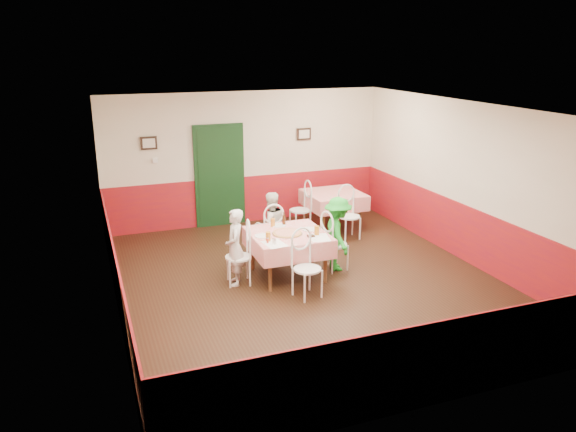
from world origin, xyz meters
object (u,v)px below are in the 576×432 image
object	(u,v)px
chair_second_a	(300,210)
diner_left	(235,247)
glass_b	(317,230)
diner_right	(338,234)
pizza	(287,233)
chair_far	(272,235)
chair_near	(307,269)
diner_far	(271,225)
main_table	(288,255)
glass_c	(273,223)
chair_second_b	(349,217)
glass_a	(268,237)
beer_bottle	(284,219)
chair_left	(238,257)
wallet	(311,236)
chair_right	(335,245)
second_table	(333,210)

from	to	relation	value
chair_second_a	diner_left	xyz separation A→B (m)	(-1.96, -2.10, 0.17)
glass_b	diner_right	distance (m)	0.59
pizza	glass_b	bearing A→B (deg)	-25.72
chair_far	chair_near	distance (m)	1.70
chair_second_a	diner_far	xyz separation A→B (m)	(-1.05, -1.21, 0.16)
main_table	pizza	xyz separation A→B (m)	(-0.03, -0.04, 0.40)
diner_far	diner_right	world-z (taller)	diner_right
main_table	chair_near	world-z (taller)	chair_near
glass_c	main_table	bearing A→B (deg)	-73.44
chair_far	pizza	world-z (taller)	chair_far
glass_c	diner_right	distance (m)	1.12
chair_second_b	diner_right	bearing A→B (deg)	-124.62
glass_a	beer_bottle	world-z (taller)	beer_bottle
chair_second_b	glass_b	bearing A→B (deg)	-132.09
chair_far	beer_bottle	xyz separation A→B (m)	(0.08, -0.43, 0.41)
chair_left	beer_bottle	size ratio (longest dim) A/B	4.32
wallet	diner_left	world-z (taller)	diner_left
chair_second_a	chair_right	bearing A→B (deg)	-6.57
second_table	chair_right	bearing A→B (deg)	-114.38
glass_b	diner_far	distance (m)	1.24
chair_second_a	beer_bottle	size ratio (longest dim) A/B	4.32
chair_far	diner_right	distance (m)	1.25
glass_b	glass_a	bearing A→B (deg)	-179.60
glass_a	glass_b	size ratio (longest dim) A/B	0.99
second_table	beer_bottle	size ratio (longest dim) A/B	5.37
diner_far	beer_bottle	bearing A→B (deg)	91.51
chair_second_a	wallet	bearing A→B (deg)	-18.84
second_table	chair_second_b	world-z (taller)	chair_second_b
diner_left	chair_right	bearing A→B (deg)	104.59
glass_c	diner_right	world-z (taller)	diner_right
chair_right	wallet	size ratio (longest dim) A/B	8.18
chair_near	diner_right	world-z (taller)	diner_right
main_table	glass_b	world-z (taller)	glass_b
glass_b	glass_c	world-z (taller)	glass_b
main_table	chair_near	distance (m)	0.85
pizza	diner_far	world-z (taller)	diner_far
chair_right	chair_second_b	distance (m)	1.67
second_table	glass_a	world-z (taller)	glass_a
glass_a	diner_left	distance (m)	0.58
chair_second_a	wallet	world-z (taller)	chair_second_a
chair_right	diner_right	bearing A→B (deg)	-100.82
chair_right	pizza	distance (m)	0.94
chair_right	wallet	xyz separation A→B (m)	(-0.57, -0.30, 0.32)
chair_second_a	glass_c	size ratio (longest dim) A/B	6.47
chair_left	wallet	distance (m)	1.21
chair_near	pizza	bearing A→B (deg)	78.81
second_table	pizza	size ratio (longest dim) A/B	2.39
chair_second_b	diner_left	world-z (taller)	diner_left
diner_left	pizza	bearing A→B (deg)	101.77
chair_left	beer_bottle	distance (m)	1.10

